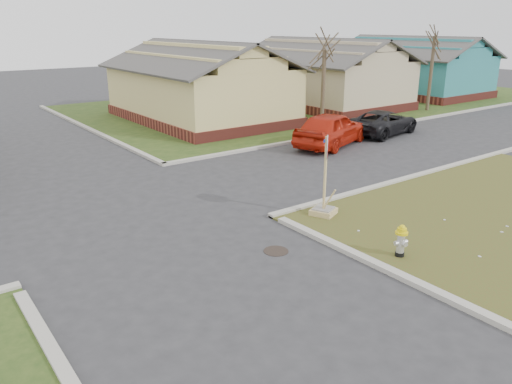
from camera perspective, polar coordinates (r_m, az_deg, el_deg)
ground at (r=12.15m, az=-7.43°, el=-8.56°), size 120.00×120.00×0.00m
verge_far_right at (r=39.04m, az=8.08°, el=10.37°), size 37.00×19.00×0.05m
curbs at (r=16.36m, az=-16.08°, el=-1.84°), size 80.00×40.00×0.12m
manhole at (r=12.87m, az=2.30°, el=-6.75°), size 0.64×0.64×0.01m
side_house_yellow at (r=30.29m, az=-6.49°, el=12.21°), size 7.60×11.60×4.70m
side_house_tan at (r=36.33m, az=7.61°, el=13.22°), size 7.60×11.60×4.70m
side_house_teal at (r=43.85m, az=17.36°, el=13.47°), size 7.60×11.60×4.70m
tree_mid_right at (r=27.68m, az=7.67°, el=11.49°), size 0.22×0.22×4.20m
tree_far_right at (r=35.48m, az=19.35°, el=12.63°), size 0.22×0.22×4.76m
fire_hydrant at (r=12.82m, az=16.25°, el=-5.17°), size 0.31×0.31×0.83m
stop_sign at (r=15.10m, az=7.80°, el=-0.65°), size 0.70×0.68×2.45m
red_sedan at (r=24.04m, az=8.58°, el=7.16°), size 5.18×3.41×1.64m
dark_pickup at (r=27.22m, az=14.34°, el=7.72°), size 4.83×2.83×1.26m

